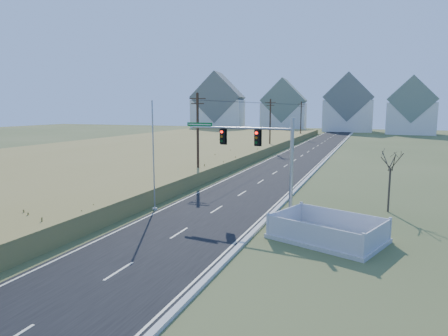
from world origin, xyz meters
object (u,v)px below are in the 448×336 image
at_px(traffic_signal_mast, 266,155).
at_px(fence_enclosure, 327,235).
at_px(bare_tree, 391,159).
at_px(flagpole, 154,167).
at_px(open_sign, 278,219).

relative_size(traffic_signal_mast, fence_enclosure, 1.22).
bearing_deg(fence_enclosure, bare_tree, 87.24).
distance_m(traffic_signal_mast, flagpole, 8.19).
bearing_deg(traffic_signal_mast, flagpole, -160.69).
bearing_deg(bare_tree, flagpole, -160.95).
bearing_deg(traffic_signal_mast, open_sign, -50.26).
relative_size(traffic_signal_mast, bare_tree, 1.79).
xyz_separation_m(flagpole, bare_tree, (16.09, 5.55, 0.63)).
bearing_deg(flagpole, open_sign, -2.85).
xyz_separation_m(traffic_signal_mast, bare_tree, (8.17, 3.76, -0.40)).
xyz_separation_m(open_sign, flagpole, (-9.40, 0.47, 2.83)).
relative_size(flagpole, bare_tree, 1.68).
distance_m(fence_enclosure, flagpole, 13.25).
bearing_deg(open_sign, traffic_signal_mast, 141.30).
distance_m(open_sign, flagpole, 9.82).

